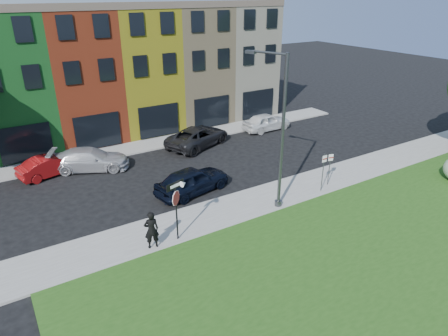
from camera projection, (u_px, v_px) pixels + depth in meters
ground at (285, 228)px, 20.69m from camera, size 120.00×120.00×0.00m
sidewalk_near at (279, 194)px, 23.95m from camera, size 40.00×3.00×0.12m
sidewalk_far at (130, 149)px, 30.86m from camera, size 40.00×2.40×0.12m
rowhouse_block at (105, 71)px, 33.89m from camera, size 30.00×10.12×10.00m
stop_sign at (176, 199)px, 18.69m from camera, size 1.01×0.35×3.10m
man at (151, 230)px, 18.58m from camera, size 0.85×0.69×1.91m
sedan_near at (192, 180)px, 24.00m from camera, size 3.78×5.50×1.62m
parked_car_red at (50, 166)px, 26.34m from camera, size 3.50×4.84×1.36m
parked_car_silver at (90, 159)px, 27.13m from camera, size 5.97×6.75×1.50m
parked_car_dark at (198, 137)px, 31.24m from camera, size 6.60×7.49×1.57m
parked_car_white at (267, 122)px, 34.83m from camera, size 1.92×4.47×1.50m
street_lamp at (279, 134)px, 20.99m from camera, size 1.22×2.44×8.42m
parking_sign_a at (323, 168)px, 23.64m from camera, size 0.32×0.09×2.46m
parking_sign_b at (330, 165)px, 24.50m from camera, size 0.31×0.12×2.13m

